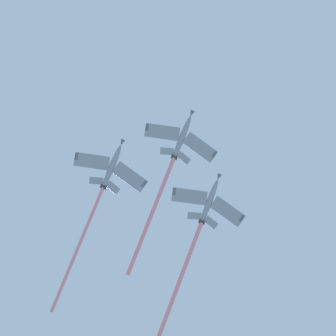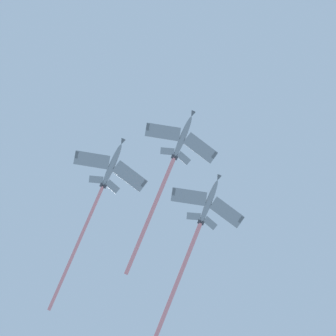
# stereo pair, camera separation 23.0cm
# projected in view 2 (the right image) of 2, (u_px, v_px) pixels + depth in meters

# --- Properties ---
(jet_lead) EXTENTS (30.00, 37.07, 11.58)m
(jet_lead) POSITION_uv_depth(u_px,v_px,m) (170.00, 169.00, 171.44)
(jet_lead) COLOR gray
(jet_left_wing) EXTENTS (30.81, 38.57, 12.16)m
(jet_left_wing) POSITION_uv_depth(u_px,v_px,m) (194.00, 239.00, 169.64)
(jet_left_wing) COLOR gray
(jet_right_wing) EXTENTS (30.85, 38.05, 11.85)m
(jet_right_wing) POSITION_uv_depth(u_px,v_px,m) (101.00, 192.00, 170.01)
(jet_right_wing) COLOR gray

